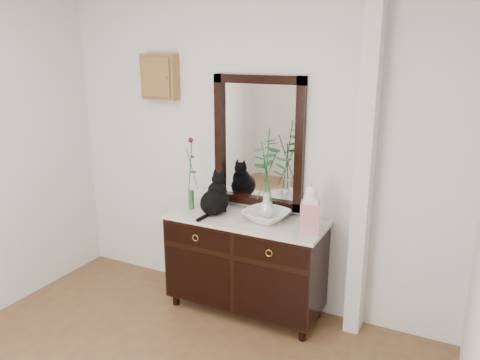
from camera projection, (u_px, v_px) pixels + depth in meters
The scene contains 10 objects.
wall_back at pixel (248, 152), 3.96m from camera, with size 3.60×0.04×2.70m, color silver.
pilaster at pixel (365, 166), 3.46m from camera, with size 0.12×0.20×2.70m, color silver.
sideboard at pixel (245, 260), 3.94m from camera, with size 1.33×0.52×0.82m.
wall_mirror at pixel (258, 142), 3.88m from camera, with size 0.80×0.06×1.10m.
key_cabinet at pixel (160, 77), 4.13m from camera, with size 0.35×0.10×0.40m, color brown.
cat at pixel (214, 194), 3.88m from camera, with size 0.25×0.31×0.35m, color black, non-canonical shape.
lotus_bowl at pixel (266, 216), 3.77m from camera, with size 0.36×0.36×0.09m, color white.
vase_branches at pixel (267, 174), 3.67m from camera, with size 0.36×0.36×0.75m, color silver, non-canonical shape.
bud_vase_rose at pixel (190, 173), 3.98m from camera, with size 0.08×0.08×0.64m, color #30652E, non-canonical shape.
ginger_jar at pixel (310, 209), 3.48m from camera, with size 0.14×0.14×0.38m, color white, non-canonical shape.
Camera 1 is at (1.68, -1.52, 2.19)m, focal length 35.00 mm.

